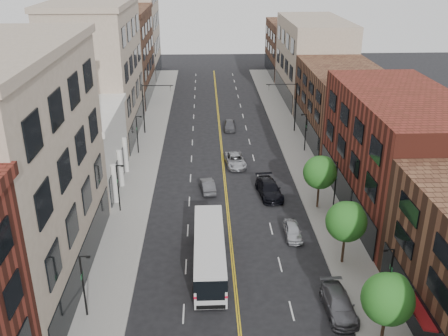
{
  "coord_description": "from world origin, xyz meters",
  "views": [
    {
      "loc": [
        -2.2,
        -21.45,
        24.38
      ],
      "look_at": [
        -0.4,
        23.3,
        5.0
      ],
      "focal_mm": 40.0,
      "sensor_mm": 36.0,
      "label": 1
    }
  ],
  "objects": [
    {
      "name": "sidewalk_left",
      "position": [
        -10.0,
        35.0,
        0.07
      ],
      "size": [
        4.0,
        110.0,
        0.15
      ],
      "primitive_type": "cube",
      "color": "gray",
      "rests_on": "ground"
    },
    {
      "name": "sidewalk_right",
      "position": [
        10.0,
        35.0,
        0.07
      ],
      "size": [
        4.0,
        110.0,
        0.15
      ],
      "primitive_type": "cube",
      "color": "gray",
      "rests_on": "ground"
    },
    {
      "name": "bldg_l_tanoffice",
      "position": [
        -17.0,
        13.0,
        9.0
      ],
      "size": [
        10.0,
        22.0,
        18.0
      ],
      "primitive_type": "cube",
      "color": "gray",
      "rests_on": "ground"
    },
    {
      "name": "bldg_l_white",
      "position": [
        -17.0,
        31.0,
        4.0
      ],
      "size": [
        10.0,
        14.0,
        8.0
      ],
      "primitive_type": "cube",
      "color": "silver",
      "rests_on": "ground"
    },
    {
      "name": "bldg_l_far_a",
      "position": [
        -17.0,
        48.0,
        9.0
      ],
      "size": [
        10.0,
        20.0,
        18.0
      ],
      "primitive_type": "cube",
      "color": "gray",
      "rests_on": "ground"
    },
    {
      "name": "bldg_l_far_b",
      "position": [
        -17.0,
        68.0,
        7.5
      ],
      "size": [
        10.0,
        20.0,
        15.0
      ],
      "primitive_type": "cube",
      "color": "#512F20",
      "rests_on": "ground"
    },
    {
      "name": "bldg_l_far_c",
      "position": [
        -17.0,
        86.0,
        10.0
      ],
      "size": [
        10.0,
        16.0,
        20.0
      ],
      "primitive_type": "cube",
      "color": "gray",
      "rests_on": "ground"
    },
    {
      "name": "bldg_r_mid",
      "position": [
        17.0,
        24.0,
        6.0
      ],
      "size": [
        10.0,
        22.0,
        12.0
      ],
      "primitive_type": "cube",
      "color": "#5B2218",
      "rests_on": "ground"
    },
    {
      "name": "bldg_r_far_a",
      "position": [
        17.0,
        45.0,
        5.0
      ],
      "size": [
        10.0,
        20.0,
        10.0
      ],
      "primitive_type": "cube",
      "color": "#512F20",
      "rests_on": "ground"
    },
    {
      "name": "bldg_r_far_b",
      "position": [
        17.0,
        66.0,
        7.0
      ],
      "size": [
        10.0,
        22.0,
        14.0
      ],
      "primitive_type": "cube",
      "color": "gray",
      "rests_on": "ground"
    },
    {
      "name": "bldg_r_far_c",
      "position": [
        17.0,
        86.0,
        5.5
      ],
      "size": [
        10.0,
        18.0,
        11.0
      ],
      "primitive_type": "cube",
      "color": "#512F20",
      "rests_on": "ground"
    },
    {
      "name": "tree_r_1",
      "position": [
        9.39,
        4.07,
        4.13
      ],
      "size": [
        3.4,
        3.4,
        5.59
      ],
      "color": "black",
      "rests_on": "sidewalk_right"
    },
    {
      "name": "tree_r_2",
      "position": [
        9.39,
        14.07,
        4.13
      ],
      "size": [
        3.4,
        3.4,
        5.59
      ],
      "color": "black",
      "rests_on": "sidewalk_right"
    },
    {
      "name": "tree_r_3",
      "position": [
        9.39,
        24.07,
        4.13
      ],
      "size": [
        3.4,
        3.4,
        5.59
      ],
      "color": "black",
      "rests_on": "sidewalk_right"
    },
    {
      "name": "lamp_l_1",
      "position": [
        -10.95,
        8.0,
        2.97
      ],
      "size": [
        0.81,
        0.55,
        5.05
      ],
      "color": "black",
      "rests_on": "sidewalk_left"
    },
    {
      "name": "lamp_l_2",
      "position": [
        -10.95,
        24.0,
        2.97
      ],
      "size": [
        0.81,
        0.55,
        5.05
      ],
      "color": "black",
      "rests_on": "sidewalk_left"
    },
    {
      "name": "lamp_l_3",
      "position": [
        -10.95,
        40.0,
        2.97
      ],
      "size": [
        0.81,
        0.55,
        5.05
      ],
      "color": "black",
      "rests_on": "sidewalk_left"
    },
    {
      "name": "lamp_r_1",
      "position": [
        10.95,
        8.0,
        2.97
      ],
      "size": [
        0.81,
        0.55,
        5.05
      ],
      "color": "black",
      "rests_on": "sidewalk_right"
    },
    {
      "name": "lamp_r_2",
      "position": [
        10.95,
        24.0,
        2.97
      ],
      "size": [
        0.81,
        0.55,
        5.05
      ],
      "color": "black",
      "rests_on": "sidewalk_right"
    },
    {
      "name": "lamp_r_3",
      "position": [
        10.95,
        40.0,
        2.97
      ],
      "size": [
        0.81,
        0.55,
        5.05
      ],
      "color": "black",
      "rests_on": "sidewalk_right"
    },
    {
      "name": "signal_mast_left",
      "position": [
        -10.27,
        48.0,
        4.65
      ],
      "size": [
        4.49,
        0.18,
        7.2
      ],
      "color": "black",
      "rests_on": "sidewalk_left"
    },
    {
      "name": "signal_mast_right",
      "position": [
        10.27,
        48.0,
        4.65
      ],
      "size": [
        4.49,
        0.18,
        7.2
      ],
      "color": "black",
      "rests_on": "sidewalk_right"
    },
    {
      "name": "city_bus",
      "position": [
        -2.0,
        13.8,
        1.7
      ],
      "size": [
        2.79,
        11.4,
        2.93
      ],
      "rotation": [
        0.0,
        0.0,
        0.0
      ],
      "color": "silver",
      "rests_on": "ground"
    },
    {
      "name": "car_parked_mid",
      "position": [
        7.4,
        7.74,
        0.72
      ],
      "size": [
        2.16,
        5.02,
        1.44
      ],
      "primitive_type": "imported",
      "rotation": [
        0.0,
        0.0,
        0.03
      ],
      "color": "#545359",
      "rests_on": "ground"
    },
    {
      "name": "car_parked_far",
      "position": [
        5.8,
        18.41,
        0.64
      ],
      "size": [
        1.54,
        3.79,
        1.29
      ],
      "primitive_type": "imported",
      "rotation": [
        0.0,
        0.0,
        -0.0
      ],
      "color": "#B0B2B8",
      "rests_on": "ground"
    },
    {
      "name": "car_lane_behind",
      "position": [
        -2.01,
        28.5,
        0.66
      ],
      "size": [
        1.87,
        4.13,
        1.32
      ],
      "primitive_type": "imported",
      "rotation": [
        0.0,
        0.0,
        3.26
      ],
      "color": "#47484C",
      "rests_on": "ground"
    },
    {
      "name": "car_lane_a",
      "position": [
        4.66,
        27.1,
        0.8
      ],
      "size": [
        2.89,
        5.77,
        1.61
      ],
      "primitive_type": "imported",
      "rotation": [
        0.0,
        0.0,
        0.12
      ],
      "color": "black",
      "rests_on": "ground"
    },
    {
      "name": "car_lane_b",
      "position": [
        1.5,
        35.58,
        0.7
      ],
      "size": [
        2.83,
        5.27,
        1.41
      ],
      "primitive_type": "imported",
      "rotation": [
        0.0,
        0.0,
        0.1
      ],
      "color": "#A5A7AD",
      "rests_on": "ground"
    },
    {
      "name": "car_lane_c",
      "position": [
        1.5,
        49.33,
        0.71
      ],
      "size": [
        1.86,
        4.22,
        1.41
      ],
      "primitive_type": "imported",
      "rotation": [
        0.0,
        0.0,
        -0.05
      ],
      "color": "#535359",
      "rests_on": "ground"
    }
  ]
}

